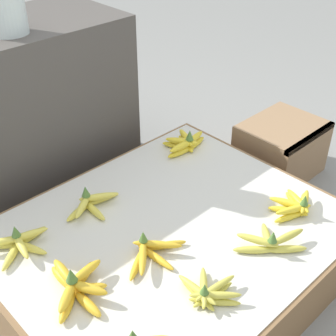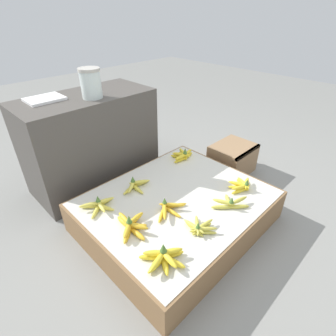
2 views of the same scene
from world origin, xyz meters
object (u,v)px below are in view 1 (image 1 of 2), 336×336
Objects in this scene: banana_bunch_back_right at (186,143)px; banana_bunch_front_midright at (271,242)px; banana_bunch_front_midleft at (207,292)px; banana_bunch_back_left at (17,243)px; banana_bunch_back_midleft at (91,203)px; wooden_crate at (280,149)px; glass_jar at (5,5)px; banana_bunch_middle_left at (77,286)px; banana_bunch_middle_midleft at (151,252)px; banana_bunch_front_right at (295,206)px.

banana_bunch_front_midright is at bearing -110.97° from banana_bunch_back_right.
banana_bunch_front_midleft is 0.65m from banana_bunch_back_left.
banana_bunch_back_midleft is (-0.31, 0.58, 0.00)m from banana_bunch_front_midright.
banana_bunch_back_left reaches higher than wooden_crate.
banana_bunch_front_midleft is 0.83× the size of banana_bunch_back_right.
glass_jar is at bearing 138.98° from banana_bunch_back_right.
banana_bunch_front_midleft is 0.31m from banana_bunch_front_midright.
banana_bunch_middle_left is (-0.27, 0.28, 0.01)m from banana_bunch_front_midleft.
banana_bunch_front_midleft is 0.83m from banana_bunch_back_right.
wooden_crate is at bearing 10.05° from banana_bunch_middle_midleft.
banana_bunch_back_left reaches higher than banana_bunch_middle_midleft.
banana_bunch_back_midleft is at bearing 90.21° from banana_bunch_front_midleft.
banana_bunch_front_midleft is 0.76× the size of banana_bunch_middle_left.
banana_bunch_back_midleft is 0.55m from banana_bunch_back_right.
banana_bunch_middle_midleft is (-0.32, 0.24, -0.00)m from banana_bunch_front_midright.
banana_bunch_front_midleft is at bearing -157.26° from wooden_crate.
banana_bunch_back_midleft reaches higher than banana_bunch_front_right.
banana_bunch_middle_midleft is (-0.54, 0.19, -0.00)m from banana_bunch_front_right.
banana_bunch_front_midright is 0.91× the size of banana_bunch_middle_midleft.
banana_bunch_middle_midleft is 1.10× the size of banana_bunch_back_right.
banana_bunch_front_right reaches higher than wooden_crate.
glass_jar reaches higher than banana_bunch_middle_left.
banana_bunch_front_midright is 0.64m from banana_bunch_middle_left.
wooden_crate is 1.46× the size of banana_bunch_middle_midleft.
wooden_crate is 1.01m from banana_bunch_back_midleft.
banana_bunch_back_midleft is (0.30, 0.00, 0.00)m from banana_bunch_back_left.
glass_jar is (-0.95, 0.65, 0.73)m from wooden_crate.
banana_bunch_front_midleft is at bearing -92.26° from glass_jar.
banana_bunch_front_midleft is 0.57m from banana_bunch_back_midleft.
banana_bunch_front_right is 0.83m from banana_bunch_middle_left.
banana_bunch_front_midright is (-0.69, -0.42, 0.12)m from wooden_crate.
wooden_crate is 0.81m from banana_bunch_front_midright.
banana_bunch_back_left is 0.97× the size of banana_bunch_back_right.
banana_bunch_back_midleft is at bearing -174.76° from banana_bunch_back_right.
banana_bunch_middle_left is at bearing -83.28° from banana_bunch_back_left.
banana_bunch_front_right is 0.98m from banana_bunch_back_left.
banana_bunch_front_right is (-0.46, -0.37, 0.12)m from wooden_crate.
glass_jar is at bearing 86.41° from banana_bunch_middle_midleft.
banana_bunch_back_midleft is at bearing -95.16° from glass_jar.
banana_bunch_front_midright is at bearing -0.85° from banana_bunch_front_midleft.
banana_bunch_front_right is 0.96× the size of banana_bunch_back_midleft.
banana_bunch_front_midleft is at bearing -89.79° from banana_bunch_back_midleft.
banana_bunch_back_right is at bearing 34.80° from banana_bunch_middle_midleft.
banana_bunch_middle_left is 1.07× the size of banana_bunch_back_midleft.
banana_bunch_middle_midleft is 0.44m from banana_bunch_back_left.
banana_bunch_front_midleft is at bearing -174.87° from banana_bunch_front_right.
banana_bunch_back_right is at bearing 69.03° from banana_bunch_front_midright.
banana_bunch_back_midleft reaches higher than banana_bunch_back_left.
banana_bunch_front_midright is 1.02× the size of banana_bunch_front_right.
banana_bunch_back_right is at bearing 154.70° from wooden_crate.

